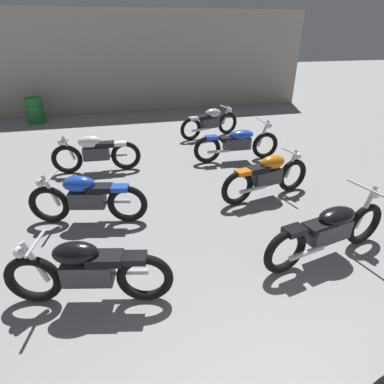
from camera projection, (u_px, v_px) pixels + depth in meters
back_wall at (138, 63)px, 11.82m from camera, size 13.32×0.24×3.60m
motorcycle_left_row_1 at (87, 270)px, 3.61m from camera, size 1.94×0.63×0.88m
motorcycle_left_row_2 at (87, 198)px, 5.16m from camera, size 1.94×0.63×0.88m
motorcycle_left_row_3 at (96, 152)px, 7.05m from camera, size 1.97×0.48×0.88m
motorcycle_right_row_1 at (329, 230)px, 4.35m from camera, size 2.15×0.78×0.97m
motorcycle_right_row_2 at (267, 176)px, 5.94m from camera, size 1.95×0.64×0.88m
motorcycle_right_row_3 at (238, 143)px, 7.65m from camera, size 2.17×0.68×0.97m
motorcycle_right_row_4 at (210, 122)px, 9.35m from camera, size 1.93×0.70×0.88m
oil_drum at (35, 110)px, 10.84m from camera, size 0.59×0.59×0.85m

